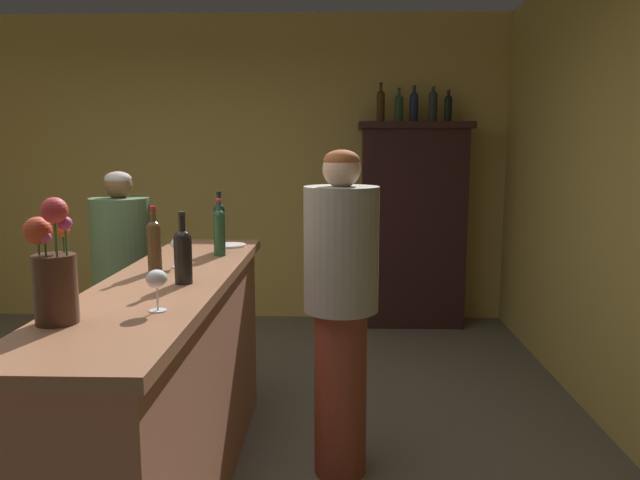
# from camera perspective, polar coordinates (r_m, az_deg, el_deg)

# --- Properties ---
(wall_back) EXTENTS (5.62, 0.12, 2.82)m
(wall_back) POSITION_cam_1_polar(r_m,az_deg,el_deg) (5.86, -10.24, 6.51)
(wall_back) COLOR tan
(wall_back) RESTS_ON ground
(bar_counter) EXTENTS (0.53, 2.29, 1.05)m
(bar_counter) POSITION_cam_1_polar(r_m,az_deg,el_deg) (2.90, -13.84, -13.66)
(bar_counter) COLOR #A2644A
(bar_counter) RESTS_ON ground
(display_cabinet) EXTENTS (1.00, 0.38, 1.84)m
(display_cabinet) POSITION_cam_1_polar(r_m,az_deg,el_deg) (5.53, 8.74, 1.72)
(display_cabinet) COLOR black
(display_cabinet) RESTS_ON ground
(wine_bottle_rose) EXTENTS (0.06, 0.06, 0.33)m
(wine_bottle_rose) POSITION_cam_1_polar(r_m,az_deg,el_deg) (3.38, -9.44, 1.41)
(wine_bottle_rose) COLOR #182235
(wine_bottle_rose) RESTS_ON bar_counter
(wine_bottle_pinot) EXTENTS (0.06, 0.06, 0.31)m
(wine_bottle_pinot) POSITION_cam_1_polar(r_m,az_deg,el_deg) (2.89, -15.33, -0.29)
(wine_bottle_pinot) COLOR #4A3319
(wine_bottle_pinot) RESTS_ON bar_counter
(wine_bottle_chardonnay) EXTENTS (0.08, 0.08, 0.31)m
(wine_bottle_chardonnay) POSITION_cam_1_polar(r_m,az_deg,el_deg) (2.61, -12.77, -1.24)
(wine_bottle_chardonnay) COLOR black
(wine_bottle_chardonnay) RESTS_ON bar_counter
(wine_bottle_malbec) EXTENTS (0.06, 0.06, 0.30)m
(wine_bottle_malbec) POSITION_cam_1_polar(r_m,az_deg,el_deg) (3.25, -9.45, 0.93)
(wine_bottle_malbec) COLOR #224526
(wine_bottle_malbec) RESTS_ON bar_counter
(wine_glass_front) EXTENTS (0.06, 0.06, 0.14)m
(wine_glass_front) POSITION_cam_1_polar(r_m,az_deg,el_deg) (2.98, -13.27, -0.50)
(wine_glass_front) COLOR white
(wine_glass_front) RESTS_ON bar_counter
(wine_glass_mid) EXTENTS (0.08, 0.08, 0.15)m
(wine_glass_mid) POSITION_cam_1_polar(r_m,az_deg,el_deg) (2.20, -15.10, -3.68)
(wine_glass_mid) COLOR white
(wine_glass_mid) RESTS_ON bar_counter
(flower_arrangement) EXTENTS (0.16, 0.16, 0.42)m
(flower_arrangement) POSITION_cam_1_polar(r_m,az_deg,el_deg) (2.14, -23.78, -2.67)
(flower_arrangement) COLOR #43281C
(flower_arrangement) RESTS_ON bar_counter
(cheese_plate) EXTENTS (0.18, 0.18, 0.01)m
(cheese_plate) POSITION_cam_1_polar(r_m,az_deg,el_deg) (3.57, -8.43, -0.49)
(cheese_plate) COLOR white
(cheese_plate) RESTS_ON bar_counter
(display_bottle_left) EXTENTS (0.07, 0.07, 0.34)m
(display_bottle_left) POSITION_cam_1_polar(r_m,az_deg,el_deg) (5.47, 5.73, 12.56)
(display_bottle_left) COLOR #442612
(display_bottle_left) RESTS_ON display_cabinet
(display_bottle_midleft) EXTENTS (0.07, 0.07, 0.29)m
(display_bottle_midleft) POSITION_cam_1_polar(r_m,az_deg,el_deg) (5.49, 7.42, 12.31)
(display_bottle_midleft) COLOR #29442C
(display_bottle_midleft) RESTS_ON display_cabinet
(display_bottle_center) EXTENTS (0.08, 0.08, 0.33)m
(display_bottle_center) POSITION_cam_1_polar(r_m,az_deg,el_deg) (5.50, 8.82, 12.41)
(display_bottle_center) COLOR #1A223E
(display_bottle_center) RESTS_ON display_cabinet
(display_bottle_midright) EXTENTS (0.08, 0.08, 0.32)m
(display_bottle_midright) POSITION_cam_1_polar(r_m,az_deg,el_deg) (5.52, 10.58, 12.41)
(display_bottle_midright) COLOR #252C31
(display_bottle_midright) RESTS_ON display_cabinet
(display_bottle_right) EXTENTS (0.07, 0.07, 0.29)m
(display_bottle_right) POSITION_cam_1_polar(r_m,az_deg,el_deg) (5.54, 11.96, 12.15)
(display_bottle_right) COLOR black
(display_bottle_right) RESTS_ON display_cabinet
(patron_in_grey) EXTENTS (0.37, 0.37, 1.47)m
(patron_in_grey) POSITION_cam_1_polar(r_m,az_deg,el_deg) (4.11, -18.06, -3.30)
(patron_in_grey) COLOR #23274B
(patron_in_grey) RESTS_ON ground
(bartender) EXTENTS (0.36, 0.36, 1.61)m
(bartender) POSITION_cam_1_polar(r_m,az_deg,el_deg) (2.95, 1.98, -5.84)
(bartender) COLOR brown
(bartender) RESTS_ON ground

